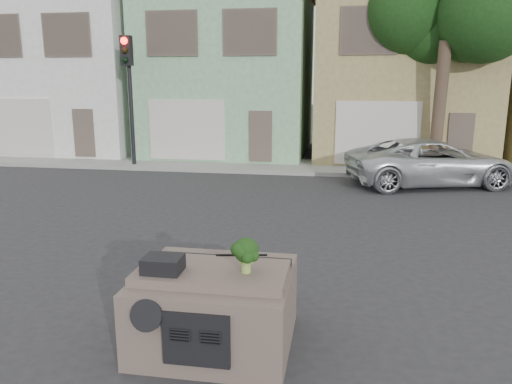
# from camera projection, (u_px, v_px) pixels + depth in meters

# --- Properties ---
(ground_plane) EXTENTS (120.00, 120.00, 0.00)m
(ground_plane) POSITION_uv_depth(u_px,v_px,m) (254.00, 263.00, 9.64)
(ground_plane) COLOR #303033
(ground_plane) RESTS_ON ground
(sidewalk) EXTENTS (40.00, 3.00, 0.15)m
(sidewalk) POSITION_uv_depth(u_px,v_px,m) (299.00, 167.00, 19.72)
(sidewalk) COLOR gray
(sidewalk) RESTS_ON ground
(townhouse_white) EXTENTS (7.20, 8.20, 7.55)m
(townhouse_white) POSITION_uv_depth(u_px,v_px,m) (84.00, 72.00, 24.51)
(townhouse_white) COLOR white
(townhouse_white) RESTS_ON ground
(townhouse_mint) EXTENTS (7.20, 8.20, 7.55)m
(townhouse_mint) POSITION_uv_depth(u_px,v_px,m) (233.00, 72.00, 23.30)
(townhouse_mint) COLOR #89BD8D
(townhouse_mint) RESTS_ON ground
(townhouse_tan) EXTENTS (7.20, 8.20, 7.55)m
(townhouse_tan) POSITION_uv_depth(u_px,v_px,m) (398.00, 72.00, 22.09)
(townhouse_tan) COLOR tan
(townhouse_tan) RESTS_ON ground
(silver_pickup) EXTENTS (6.05, 3.98, 1.54)m
(silver_pickup) POSITION_uv_depth(u_px,v_px,m) (430.00, 185.00, 16.71)
(silver_pickup) COLOR silver
(silver_pickup) RESTS_ON ground
(traffic_signal) EXTENTS (0.40, 0.40, 5.10)m
(traffic_signal) POSITION_uv_depth(u_px,v_px,m) (130.00, 103.00, 19.25)
(traffic_signal) COLOR black
(traffic_signal) RESTS_ON ground
(tree_near) EXTENTS (4.40, 4.00, 8.50)m
(tree_near) POSITION_uv_depth(u_px,v_px,m) (443.00, 56.00, 17.30)
(tree_near) COLOR #183C13
(tree_near) RESTS_ON ground
(car_dashboard) EXTENTS (2.00, 1.80, 1.12)m
(car_dashboard) POSITION_uv_depth(u_px,v_px,m) (216.00, 304.00, 6.63)
(car_dashboard) COLOR #68574E
(car_dashboard) RESTS_ON ground
(instrument_hump) EXTENTS (0.48, 0.38, 0.20)m
(instrument_hump) POSITION_uv_depth(u_px,v_px,m) (163.00, 264.00, 6.24)
(instrument_hump) COLOR black
(instrument_hump) RESTS_ON car_dashboard
(wiper_arm) EXTENTS (0.69, 0.15, 0.02)m
(wiper_arm) POSITION_uv_depth(u_px,v_px,m) (242.00, 255.00, 6.82)
(wiper_arm) COLOR black
(wiper_arm) RESTS_ON car_dashboard
(broccoli) EXTENTS (0.52, 0.52, 0.46)m
(broccoli) POSITION_uv_depth(u_px,v_px,m) (246.00, 255.00, 6.19)
(broccoli) COLOR black
(broccoli) RESTS_ON car_dashboard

